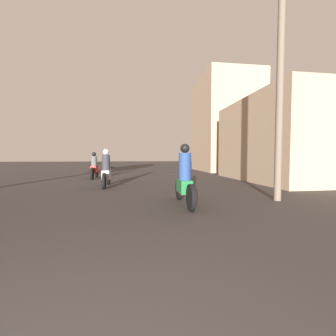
# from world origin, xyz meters

# --- Properties ---
(motorcycle_green) EXTENTS (0.60, 2.09, 1.60)m
(motorcycle_green) POSITION_xyz_m (1.79, 5.20, 0.65)
(motorcycle_green) COLOR black
(motorcycle_green) RESTS_ON ground_plane
(motorcycle_silver) EXTENTS (0.60, 2.13, 1.58)m
(motorcycle_silver) POSITION_xyz_m (-0.70, 9.16, 0.63)
(motorcycle_silver) COLOR black
(motorcycle_silver) RESTS_ON ground_plane
(motorcycle_red) EXTENTS (0.60, 2.14, 1.53)m
(motorcycle_red) POSITION_xyz_m (-1.86, 12.98, 0.62)
(motorcycle_red) COLOR black
(motorcycle_red) RESTS_ON ground_plane
(building_right_near) EXTENTS (5.89, 7.11, 4.31)m
(building_right_near) POSITION_xyz_m (9.02, 10.44, 2.15)
(building_right_near) COLOR tan
(building_right_near) RESTS_ON ground_plane
(building_right_far) EXTENTS (4.75, 5.87, 8.34)m
(building_right_far) POSITION_xyz_m (8.59, 18.87, 4.17)
(building_right_far) COLOR tan
(building_right_far) RESTS_ON ground_plane
(utility_pole_near) EXTENTS (1.60, 0.20, 7.05)m
(utility_pole_near) POSITION_xyz_m (4.58, 5.38, 3.69)
(utility_pole_near) COLOR #6B5B4C
(utility_pole_near) RESTS_ON ground_plane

